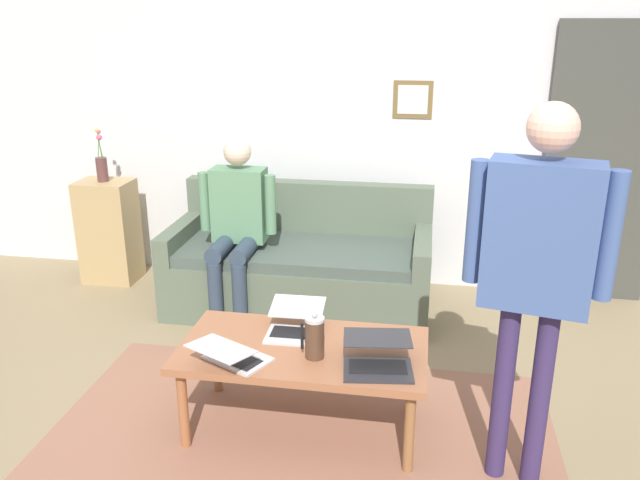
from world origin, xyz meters
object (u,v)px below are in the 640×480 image
Objects in this scene: couch at (301,267)px; person_seated at (237,219)px; coffee_table at (303,355)px; laptop_left at (295,325)px; side_shelf at (109,231)px; person_standing at (538,255)px; french_press at (314,337)px; flower_vase at (102,166)px; interior_door at (601,167)px; laptop_center at (378,358)px; laptop_right at (232,355)px.

couch is 0.63m from person_seated.
laptop_left is at bearing -63.92° from coffee_table.
laptop_left is at bearing 139.82° from side_shelf.
person_seated is at bearing -40.00° from person_standing.
couch is 1.48× the size of person_seated.
french_press is at bearing 120.45° from person_seated.
couch is 1.77m from flower_vase.
interior_door reaches higher than laptop_center.
french_press is 0.19× the size of person_seated.
laptop_left is (-0.24, 1.34, 0.21)m from couch.
person_standing reaches higher than laptop_center.
couch is (2.14, 0.55, -0.72)m from interior_door.
interior_door is 1.64× the size of coffee_table.
interior_door is 2.78m from french_press.
interior_door is at bearing -165.66° from couch.
laptop_center is at bearing 161.10° from coffee_table.
french_press is 1.57m from person_seated.
side_shelf is (1.87, -1.58, -0.10)m from laptop_left.
coffee_table is at bearing 48.10° from interior_door.
flower_vase is 3.57m from person_standing.
french_press is (-0.08, 0.09, 0.16)m from coffee_table.
interior_door reaches higher than side_shelf.
laptop_right is at bearing 34.66° from coffee_table.
laptop_right is 2.54m from side_shelf.
laptop_right is 1.00× the size of flower_vase.
interior_door is 3.83m from side_shelf.
laptop_left is at bearing -58.00° from french_press.
couch is at bearing -150.81° from person_seated.
coffee_table is 2.60m from side_shelf.
laptop_center is at bearing -173.56° from laptop_right.
person_seated is (-1.23, 0.47, -0.23)m from flower_vase.
person_standing reaches higher than flower_vase.
laptop_left is 1.41× the size of french_press.
interior_door is 4.99× the size of laptop_right.
person_standing is 2.33m from person_seated.
laptop_right is at bearing 56.70° from laptop_left.
person_standing reaches higher than side_shelf.
couch is at bearing 171.57° from flower_vase.
interior_door is 2.65m from laptop_center.
laptop_left is at bearing 44.87° from interior_door.
side_shelf is (3.77, 0.30, -0.61)m from interior_door.
flower_vase is at bearing -40.18° from laptop_left.
interior_door is 1.09× the size of couch.
french_press is at bearing 138.03° from flower_vase.
person_seated reaches higher than couch.
person_standing is at bearing 179.76° from laptop_right.
interior_door is at bearing -129.47° from french_press.
couch is 1.65m from side_shelf.
side_shelf is at bearing -33.07° from person_standing.
french_press is at bearing -7.52° from person_standing.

